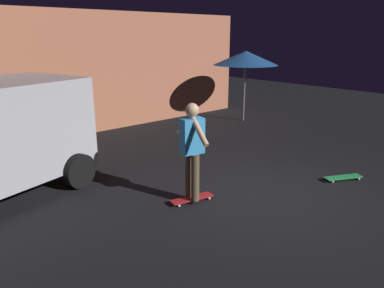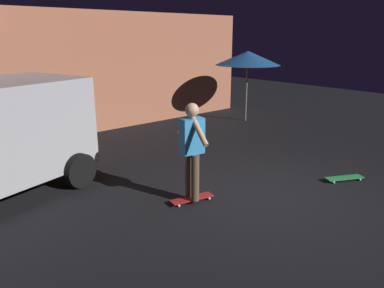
{
  "view_description": "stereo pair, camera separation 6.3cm",
  "coord_description": "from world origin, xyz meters",
  "px_view_note": "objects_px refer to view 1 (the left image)",
  "views": [
    {
      "loc": [
        -5.07,
        -3.58,
        2.8
      ],
      "look_at": [
        -1.2,
        0.82,
        1.05
      ],
      "focal_mm": 34.36,
      "sensor_mm": 36.0,
      "label": 1
    },
    {
      "loc": [
        -5.02,
        -3.62,
        2.8
      ],
      "look_at": [
        -1.2,
        0.82,
        1.05
      ],
      "focal_mm": 34.36,
      "sensor_mm": 36.0,
      "label": 2
    }
  ],
  "objects_px": {
    "patio_umbrella": "(246,58)",
    "skateboard_spare": "(343,177)",
    "skateboard_ridden": "(192,199)",
    "skater": "(192,145)"
  },
  "relations": [
    {
      "from": "skater",
      "to": "patio_umbrella",
      "type": "bearing_deg",
      "value": 33.23
    },
    {
      "from": "skateboard_spare",
      "to": "patio_umbrella",
      "type": "bearing_deg",
      "value": 62.25
    },
    {
      "from": "skateboard_ridden",
      "to": "skateboard_spare",
      "type": "distance_m",
      "value": 3.19
    },
    {
      "from": "skateboard_ridden",
      "to": "skater",
      "type": "distance_m",
      "value": 0.98
    },
    {
      "from": "skateboard_spare",
      "to": "skater",
      "type": "relative_size",
      "value": 0.47
    },
    {
      "from": "patio_umbrella",
      "to": "skateboard_spare",
      "type": "height_order",
      "value": "patio_umbrella"
    },
    {
      "from": "patio_umbrella",
      "to": "skateboard_spare",
      "type": "relative_size",
      "value": 2.92
    },
    {
      "from": "patio_umbrella",
      "to": "skateboard_spare",
      "type": "distance_m",
      "value": 5.85
    },
    {
      "from": "skateboard_ridden",
      "to": "skateboard_spare",
      "type": "relative_size",
      "value": 1.02
    },
    {
      "from": "patio_umbrella",
      "to": "skateboard_ridden",
      "type": "xyz_separation_m",
      "value": [
        -5.49,
        -3.59,
        -2.02
      ]
    }
  ]
}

